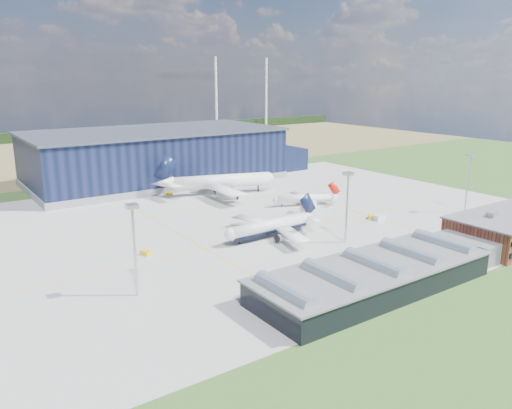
# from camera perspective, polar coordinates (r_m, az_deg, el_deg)

# --- Properties ---
(ground) EXTENTS (600.00, 600.00, 0.00)m
(ground) POSITION_cam_1_polar(r_m,az_deg,el_deg) (178.58, 1.07, -2.40)
(ground) COLOR #345921
(ground) RESTS_ON ground
(apron) EXTENTS (220.00, 160.00, 0.08)m
(apron) POSITION_cam_1_polar(r_m,az_deg,el_deg) (186.43, -0.73, -1.66)
(apron) COLOR #979792
(apron) RESTS_ON ground
(farmland) EXTENTS (600.00, 220.00, 0.01)m
(farmland) POSITION_cam_1_polar(r_m,az_deg,el_deg) (375.80, -19.06, 5.75)
(farmland) COLOR olive
(farmland) RESTS_ON ground
(treeline) EXTENTS (600.00, 8.00, 8.00)m
(treeline) POSITION_cam_1_polar(r_m,az_deg,el_deg) (452.31, -21.95, 7.36)
(treeline) COLOR black
(treeline) RESTS_ON ground
(hangar) EXTENTS (145.00, 62.00, 26.10)m
(hangar) POSITION_cam_1_polar(r_m,az_deg,el_deg) (258.14, -10.85, 5.25)
(hangar) COLOR black
(hangar) RESTS_ON ground
(glass_concourse) EXTENTS (78.00, 23.00, 8.60)m
(glass_concourse) POSITION_cam_1_polar(r_m,az_deg,el_deg) (131.35, 14.33, -7.50)
(glass_concourse) COLOR black
(glass_concourse) RESTS_ON ground
(light_mast_west) EXTENTS (2.60, 2.60, 23.00)m
(light_mast_west) POSITION_cam_1_polar(r_m,az_deg,el_deg) (121.26, -13.80, -3.43)
(light_mast_west) COLOR silver
(light_mast_west) RESTS_ON ground
(light_mast_center) EXTENTS (2.60, 2.60, 23.00)m
(light_mast_center) POSITION_cam_1_polar(r_m,az_deg,el_deg) (158.81, 10.39, 0.98)
(light_mast_center) COLOR silver
(light_mast_center) RESTS_ON ground
(light_mast_east) EXTENTS (2.60, 2.60, 23.00)m
(light_mast_east) POSITION_cam_1_polar(r_m,az_deg,el_deg) (209.20, 23.13, 3.28)
(light_mast_east) COLOR silver
(light_mast_east) RESTS_ON ground
(airliner_navy) EXTENTS (39.38, 38.57, 12.54)m
(airliner_navy) POSITION_cam_1_polar(r_m,az_deg,el_deg) (163.50, 1.53, -1.71)
(airliner_navy) COLOR white
(airliner_navy) RESTS_ON ground
(airliner_red) EXTENTS (38.62, 38.29, 9.61)m
(airliner_red) POSITION_cam_1_polar(r_m,az_deg,el_deg) (205.17, 5.49, 1.15)
(airliner_red) COLOR white
(airliner_red) RESTS_ON ground
(airliner_widebody) EXTENTS (69.96, 69.16, 18.29)m
(airliner_widebody) POSITION_cam_1_polar(r_m,az_deg,el_deg) (224.28, -4.04, 3.46)
(airliner_widebody) COLOR white
(airliner_widebody) RESTS_ON ground
(gse_tug_a) EXTENTS (2.84, 3.69, 1.36)m
(gse_tug_a) POSITION_cam_1_polar(r_m,az_deg,el_deg) (153.09, -12.45, -5.40)
(gse_tug_a) COLOR yellow
(gse_tug_a) RESTS_ON ground
(gse_tug_b) EXTENTS (3.71, 3.82, 1.39)m
(gse_tug_b) POSITION_cam_1_polar(r_m,az_deg,el_deg) (191.40, 13.02, -1.41)
(gse_tug_b) COLOR yellow
(gse_tug_b) RESTS_ON ground
(gse_van_a) EXTENTS (5.11, 2.69, 2.14)m
(gse_van_a) POSITION_cam_1_polar(r_m,az_deg,el_deg) (190.10, 13.93, -1.45)
(gse_van_a) COLOR silver
(gse_van_a) RESTS_ON ground
(gse_cart_a) EXTENTS (2.65, 3.35, 1.28)m
(gse_cart_a) POSITION_cam_1_polar(r_m,az_deg,el_deg) (220.25, 7.84, 0.89)
(gse_cart_a) COLOR silver
(gse_cart_a) RESTS_ON ground
(gse_tug_c) EXTENTS (1.93, 3.02, 1.31)m
(gse_tug_c) POSITION_cam_1_polar(r_m,az_deg,el_deg) (226.38, -9.88, 1.19)
(gse_tug_c) COLOR yellow
(gse_tug_c) RESTS_ON ground
(airstair) EXTENTS (3.25, 5.85, 3.53)m
(airstair) POSITION_cam_1_polar(r_m,az_deg,el_deg) (161.40, 17.31, -4.28)
(airstair) COLOR silver
(airstair) RESTS_ON ground
(car_a) EXTENTS (3.48, 2.51, 1.10)m
(car_a) POSITION_cam_1_polar(r_m,az_deg,el_deg) (176.72, 21.91, -3.48)
(car_a) COLOR #99999E
(car_a) RESTS_ON ground
(car_b) EXTENTS (3.74, 1.31, 1.23)m
(car_b) POSITION_cam_1_polar(r_m,az_deg,el_deg) (141.96, 11.39, -6.97)
(car_b) COLOR #99999E
(car_b) RESTS_ON ground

